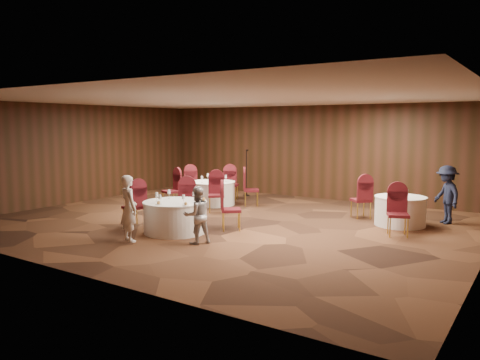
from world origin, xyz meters
The scene contains 15 objects.
ground centered at (0.00, 0.00, 0.00)m, with size 12.00×12.00×0.00m, color black.
room_shell centered at (0.00, 0.00, 1.96)m, with size 12.00×12.00×12.00m.
table_main centered at (-0.39, -1.69, 0.38)m, with size 1.50×1.50×0.74m.
table_left centered at (-1.99, 1.92, 0.38)m, with size 1.45×1.45×0.74m.
table_right centered at (3.84, 2.03, 0.38)m, with size 1.27×1.27×0.74m.
chairs_main centered at (-0.68, -1.02, 0.50)m, with size 2.91×1.92×1.00m.
chairs_left centered at (-2.02, 1.92, 0.50)m, with size 3.10×2.97×1.00m.
chairs_right centered at (3.39, 1.64, 0.50)m, with size 2.13×2.31×1.00m.
tabletop_main centered at (-0.24, -1.78, 0.84)m, with size 1.13×1.13×0.22m.
tabletop_left centered at (-2.00, 1.92, 0.82)m, with size 0.85×0.78×0.22m.
tabletop_right centered at (4.04, 1.79, 0.90)m, with size 0.08×0.08×0.22m.
mic_stand centered at (-2.14, 4.15, 0.49)m, with size 0.24×0.24×1.66m.
woman_a centered at (-0.64, -2.89, 0.73)m, with size 0.53×0.35×1.46m, color white.
woman_b centered at (0.71, -2.23, 0.62)m, with size 0.60×0.47×1.23m, color #B2B1B6.
man_c centered at (4.76, 2.92, 0.75)m, with size 0.97×0.56×1.50m, color black.
Camera 1 is at (6.89, -9.89, 2.52)m, focal length 35.00 mm.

